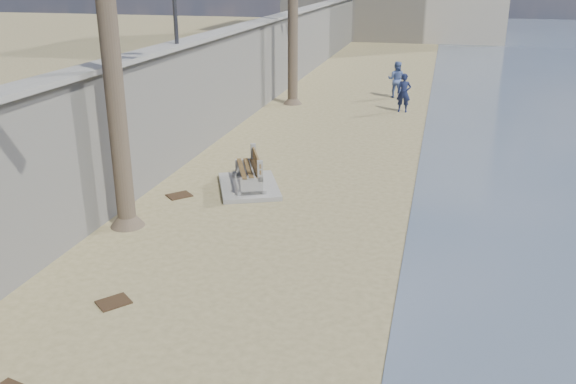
{
  "coord_description": "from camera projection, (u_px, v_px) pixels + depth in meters",
  "views": [
    {
      "loc": [
        2.47,
        -4.79,
        5.68
      ],
      "look_at": [
        -0.5,
        7.0,
        1.2
      ],
      "focal_mm": 38.0,
      "sensor_mm": 36.0,
      "label": 1
    }
  ],
  "objects": [
    {
      "name": "seawall",
      "position": [
        255.0,
        67.0,
        25.68
      ],
      "size": [
        0.45,
        70.0,
        3.5
      ],
      "primitive_type": "cube",
      "color": "gray",
      "rests_on": "ground_plane"
    },
    {
      "name": "wall_cap",
      "position": [
        255.0,
        23.0,
        25.06
      ],
      "size": [
        0.8,
        70.0,
        0.12
      ],
      "primitive_type": "cube",
      "color": "gray",
      "rests_on": "seawall"
    },
    {
      "name": "bench_far",
      "position": [
        249.0,
        174.0,
        16.57
      ],
      "size": [
        2.29,
        2.66,
        0.94
      ],
      "color": "gray",
      "rests_on": "ground_plane"
    },
    {
      "name": "person_a",
      "position": [
        404.0,
        90.0,
        25.31
      ],
      "size": [
        0.67,
        0.47,
        1.83
      ],
      "primitive_type": "imported",
      "rotation": [
        0.0,
        0.0,
        -0.03
      ],
      "color": "#151C3C",
      "rests_on": "ground_plane"
    },
    {
      "name": "person_b",
      "position": [
        396.0,
        78.0,
        28.16
      ],
      "size": [
        0.99,
        0.83,
        1.85
      ],
      "primitive_type": "imported",
      "rotation": [
        0.0,
        0.0,
        2.97
      ],
      "color": "#4D63A0",
      "rests_on": "ground_plane"
    },
    {
      "name": "debris_c",
      "position": [
        179.0,
        195.0,
        16.14
      ],
      "size": [
        0.77,
        0.78,
        0.03
      ],
      "primitive_type": "cube",
      "rotation": [
        0.0,
        0.0,
        0.82
      ],
      "color": "#382616",
      "rests_on": "ground_plane"
    },
    {
      "name": "debris_d",
      "position": [
        114.0,
        302.0,
        10.98
      ],
      "size": [
        0.69,
        0.71,
        0.03
      ],
      "primitive_type": "cube",
      "rotation": [
        0.0,
        0.0,
        0.88
      ],
      "color": "#382616",
      "rests_on": "ground_plane"
    }
  ]
}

